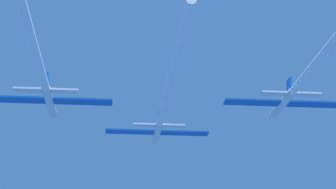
{
  "coord_description": "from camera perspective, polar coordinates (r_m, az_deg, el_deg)",
  "views": [
    {
      "loc": [
        -7.66,
        -103.29,
        -30.23
      ],
      "look_at": [
        -0.2,
        -21.89,
        0.21
      ],
      "focal_mm": 62.63,
      "sensor_mm": 36.0,
      "label": 1
    }
  ],
  "objects": [
    {
      "name": "jet_lead",
      "position": [
        92.58,
        -0.35,
        -0.95
      ],
      "size": [
        18.83,
        57.66,
        3.12
      ],
      "color": "silver"
    },
    {
      "name": "jet_left_wing",
      "position": [
        76.05,
        -12.53,
        3.15
      ],
      "size": [
        18.83,
        55.55,
        3.12
      ],
      "color": "silver"
    },
    {
      "name": "jet_right_wing",
      "position": [
        80.02,
        14.35,
        3.17
      ],
      "size": [
        18.83,
        60.39,
        3.12
      ],
      "color": "silver"
    }
  ]
}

